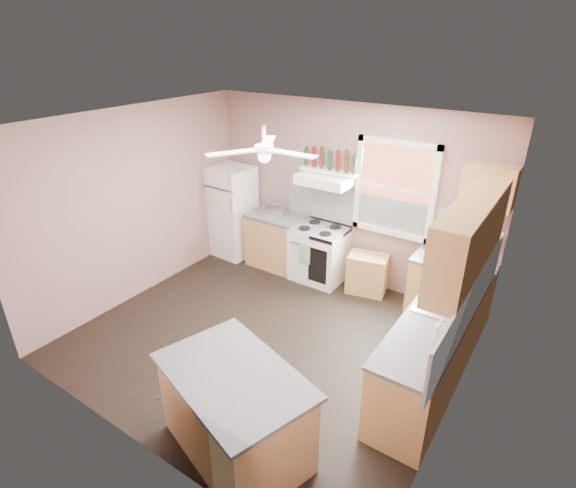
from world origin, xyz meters
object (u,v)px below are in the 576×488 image
Objects in this scene: stove at (319,254)px; cart at (367,275)px; island at (236,414)px; refrigerator at (232,212)px; toaster at (276,209)px.

stove reaches higher than cart.
island is at bearing -98.74° from cart.
toaster is at bearing 8.00° from refrigerator.
refrigerator is 2.73× the size of cart.
stove is 3.37m from island.
refrigerator reaches higher than toaster.
toaster is 0.33× the size of stove.
island is (1.01, -3.21, 0.00)m from stove.
island is (2.70, -3.16, -0.34)m from refrigerator.
stove is at bearing -18.04° from toaster.
toaster reaches higher than stove.
stove is 1.52× the size of cart.
toaster is (0.85, 0.08, 0.22)m from refrigerator.
cart is at bearing 111.26° from island.
stove and island have the same top height.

